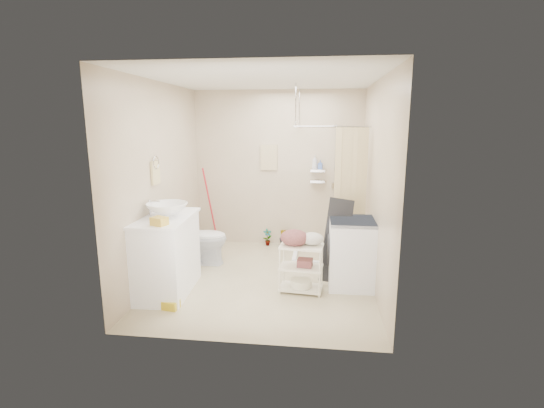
% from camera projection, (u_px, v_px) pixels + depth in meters
% --- Properties ---
extents(floor, '(3.20, 3.20, 0.00)m').
position_uv_depth(floor, '(265.00, 279.00, 5.33)').
color(floor, '#C0B590').
rests_on(floor, ground).
extents(ceiling, '(2.80, 3.20, 0.04)m').
position_uv_depth(ceiling, '(265.00, 79.00, 4.80)').
color(ceiling, silver).
rests_on(ceiling, ground).
extents(wall_back, '(2.80, 0.04, 2.60)m').
position_uv_depth(wall_back, '(278.00, 169.00, 6.62)').
color(wall_back, '#C6B499').
rests_on(wall_back, ground).
extents(wall_front, '(2.80, 0.04, 2.60)m').
position_uv_depth(wall_front, '(241.00, 211.00, 3.51)').
color(wall_front, '#C6B499').
rests_on(wall_front, ground).
extents(wall_left, '(0.04, 3.20, 2.60)m').
position_uv_depth(wall_left, '(161.00, 182.00, 5.23)').
color(wall_left, '#C6B499').
rests_on(wall_left, ground).
extents(wall_right, '(0.04, 3.20, 2.60)m').
position_uv_depth(wall_right, '(376.00, 186.00, 4.90)').
color(wall_right, '#C6B499').
rests_on(wall_right, ground).
extents(vanity, '(0.66, 1.12, 0.96)m').
position_uv_depth(vanity, '(167.00, 254.00, 4.86)').
color(vanity, white).
rests_on(vanity, ground).
extents(sink, '(0.53, 0.53, 0.17)m').
position_uv_depth(sink, '(167.00, 210.00, 4.74)').
color(sink, white).
rests_on(sink, vanity).
extents(counter_basket, '(0.20, 0.18, 0.09)m').
position_uv_depth(counter_basket, '(159.00, 221.00, 4.36)').
color(counter_basket, gold).
rests_on(counter_basket, vanity).
extents(floor_basket, '(0.28, 0.23, 0.14)m').
position_uv_depth(floor_basket, '(171.00, 303.00, 4.46)').
color(floor_basket, yellow).
rests_on(floor_basket, ground).
extents(toilet, '(0.79, 0.46, 0.79)m').
position_uv_depth(toilet, '(201.00, 238.00, 5.86)').
color(toilet, silver).
rests_on(toilet, ground).
extents(mop, '(0.15, 0.15, 1.33)m').
position_uv_depth(mop, '(208.00, 206.00, 6.73)').
color(mop, red).
rests_on(mop, ground).
extents(potted_plant_a, '(0.18, 0.17, 0.29)m').
position_uv_depth(potted_plant_a, '(267.00, 237.00, 6.74)').
color(potted_plant_a, brown).
rests_on(potted_plant_a, ground).
extents(potted_plant_b, '(0.22, 0.21, 0.30)m').
position_uv_depth(potted_plant_b, '(284.00, 237.00, 6.71)').
color(potted_plant_b, brown).
rests_on(potted_plant_b, ground).
extents(hanging_towel, '(0.28, 0.03, 0.42)m').
position_uv_depth(hanging_towel, '(269.00, 157.00, 6.58)').
color(hanging_towel, beige).
rests_on(hanging_towel, wall_back).
extents(towel_ring, '(0.04, 0.22, 0.34)m').
position_uv_depth(towel_ring, '(155.00, 171.00, 5.00)').
color(towel_ring, '#DECC88').
rests_on(towel_ring, wall_left).
extents(tp_holder, '(0.08, 0.12, 0.14)m').
position_uv_depth(tp_holder, '(167.00, 223.00, 5.39)').
color(tp_holder, white).
rests_on(tp_holder, wall_left).
extents(shower, '(1.10, 1.10, 2.10)m').
position_uv_depth(shower, '(329.00, 191.00, 6.04)').
color(shower, white).
rests_on(shower, ground).
extents(shampoo_bottle_a, '(0.10, 0.10, 0.23)m').
position_uv_depth(shampoo_bottle_a, '(315.00, 162.00, 6.44)').
color(shampoo_bottle_a, silver).
rests_on(shampoo_bottle_a, shower).
extents(shampoo_bottle_b, '(0.08, 0.08, 0.15)m').
position_uv_depth(shampoo_bottle_b, '(320.00, 165.00, 6.43)').
color(shampoo_bottle_b, '#4564B6').
rests_on(shampoo_bottle_b, shower).
extents(washing_machine, '(0.61, 0.63, 0.88)m').
position_uv_depth(washing_machine, '(353.00, 253.00, 5.05)').
color(washing_machine, white).
rests_on(washing_machine, ground).
extents(laundry_rack, '(0.55, 0.36, 0.72)m').
position_uv_depth(laundry_rack, '(301.00, 264.00, 4.87)').
color(laundry_rack, '#F0E8CF').
rests_on(laundry_rack, ground).
extents(ironing_board, '(0.33, 0.11, 1.14)m').
position_uv_depth(ironing_board, '(337.00, 240.00, 5.13)').
color(ironing_board, black).
rests_on(ironing_board, ground).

